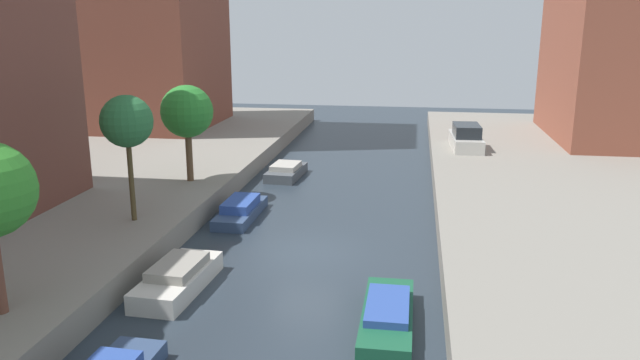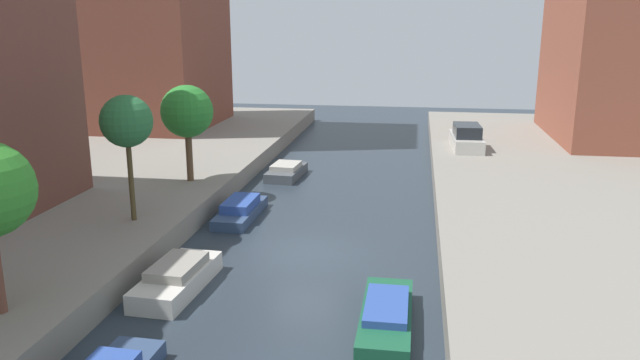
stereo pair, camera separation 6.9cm
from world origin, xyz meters
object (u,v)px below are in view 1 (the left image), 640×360
Objects in this scene: moored_boat_left_2 at (178,278)px; street_tree_2 at (127,122)px; moored_boat_left_4 at (286,171)px; street_tree_3 at (187,112)px; low_block_right at (636,67)px; moored_boat_right_2 at (387,317)px; parked_car at (466,138)px; moored_boat_left_3 at (241,210)px.

street_tree_2 is at bearing 130.25° from moored_boat_left_2.
street_tree_3 is at bearing -125.51° from moored_boat_left_4.
street_tree_3 is (-24.89, -15.21, -1.33)m from low_block_right.
moored_boat_right_2 is at bearing -118.52° from low_block_right.
moored_boat_left_4 reaches higher than moored_boat_right_2.
street_tree_3 is at bearing -143.98° from parked_car.
moored_boat_right_2 is (10.25, -11.74, -4.03)m from street_tree_3.
parked_car is at bearing 62.31° from moored_boat_left_2.
street_tree_3 is 1.12× the size of moored_boat_left_2.
moored_boat_left_4 is (0.41, 15.36, -0.07)m from moored_boat_left_2.
moored_boat_right_2 is at bearing -48.87° from street_tree_3.
street_tree_3 is at bearing 143.46° from moored_boat_left_3.
moored_boat_left_4 is 18.16m from moored_boat_right_2.
parked_car reaches higher than moored_boat_right_2.
street_tree_2 is 1.06× the size of parked_car.
street_tree_2 reaches higher than parked_car.
street_tree_3 is 1.09× the size of moored_boat_left_3.
low_block_right is 2.62× the size of street_tree_3.
street_tree_3 is at bearing 131.13° from moored_boat_right_2.
street_tree_2 is 1.18× the size of moored_boat_left_2.
street_tree_3 reaches higher than moored_boat_right_2.
low_block_right is 2.49× the size of street_tree_2.
moored_boat_left_3 is (3.20, 3.89, -4.54)m from street_tree_2.
moored_boat_left_4 is at bearing -154.21° from parked_car.
moored_boat_left_3 is 11.72m from moored_boat_right_2.
moored_boat_left_2 reaches higher than moored_boat_left_4.
parked_car is (13.96, 16.41, -3.27)m from street_tree_2.
parked_car is 1.03× the size of moored_boat_right_2.
street_tree_2 is at bearing -107.93° from moored_boat_left_4.
moored_boat_left_2 is at bearing -49.75° from street_tree_2.
street_tree_3 is 7.55m from moored_boat_left_4.
street_tree_3 is (0.00, 6.26, -0.51)m from street_tree_2.
moored_boat_left_3 is at bearing -130.65° from parked_car.
moored_boat_left_4 is (0.50, 7.57, -0.01)m from moored_boat_left_3.
moored_boat_left_4 is at bearing 111.13° from moored_boat_right_2.
low_block_right is at bearing 39.03° from moored_boat_left_3.
low_block_right is 32.88m from street_tree_2.
street_tree_2 is 1.05× the size of street_tree_3.
low_block_right is at bearing 25.29° from moored_boat_left_4.
street_tree_2 is 12.88m from moored_boat_left_4.
low_block_right is 2.65× the size of parked_car.
moored_boat_left_3 is at bearing 126.97° from moored_boat_right_2.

